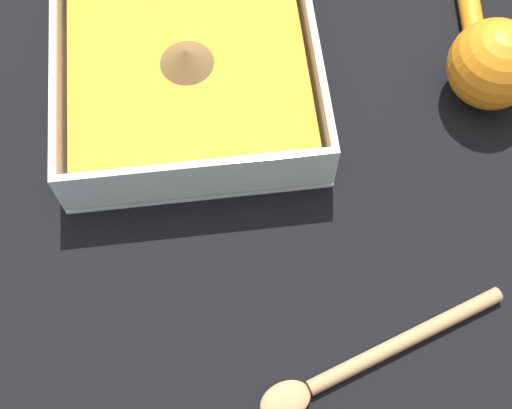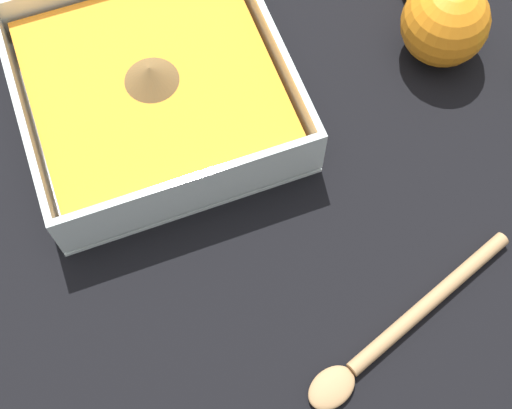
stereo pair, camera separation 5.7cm
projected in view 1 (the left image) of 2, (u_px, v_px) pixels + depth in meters
ground_plane at (172, 68)px, 0.66m from camera, size 4.00×4.00×0.00m
square_dish at (189, 75)px, 0.63m from camera, size 0.23×0.23×0.06m
lemon_squeezer at (491, 59)px, 0.62m from camera, size 0.08×0.19×0.08m
wooden_spoon at (369, 359)px, 0.54m from camera, size 0.20×0.09×0.01m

